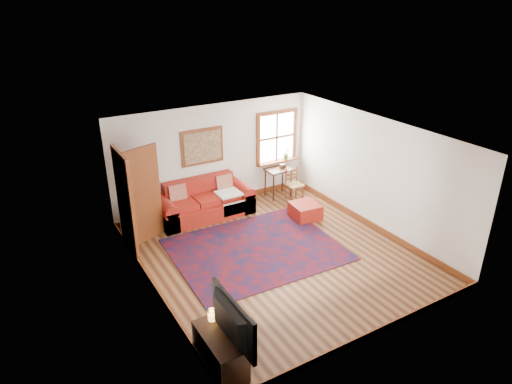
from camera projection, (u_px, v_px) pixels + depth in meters
ground at (276, 255)px, 9.15m from camera, size 5.50×5.50×0.00m
room_envelope at (277, 178)px, 8.49m from camera, size 5.04×5.54×2.52m
window at (278, 142)px, 11.57m from camera, size 1.18×0.20×1.38m
doorway at (135, 198)px, 9.10m from camera, size 0.89×1.08×2.14m
framed_artwork at (202, 147)px, 10.52m from camera, size 1.05×0.07×0.85m
persian_rug at (256, 249)px, 9.32m from camera, size 3.38×2.75×0.02m
red_leather_sofa at (204, 204)px, 10.63m from camera, size 2.22×0.92×0.87m
red_ottoman at (305, 211)px, 10.56m from camera, size 0.67×0.67×0.35m
side_table at (278, 173)px, 11.49m from camera, size 0.62×0.47×0.75m
ladder_back_chair at (293, 183)px, 11.41m from camera, size 0.39×0.37×0.82m
media_cabinet at (220, 351)px, 6.35m from camera, size 0.43×0.97×0.53m
television at (225, 323)px, 6.00m from camera, size 0.15×1.15×0.66m
candle_hurricane at (212, 316)px, 6.50m from camera, size 0.12×0.12×0.18m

